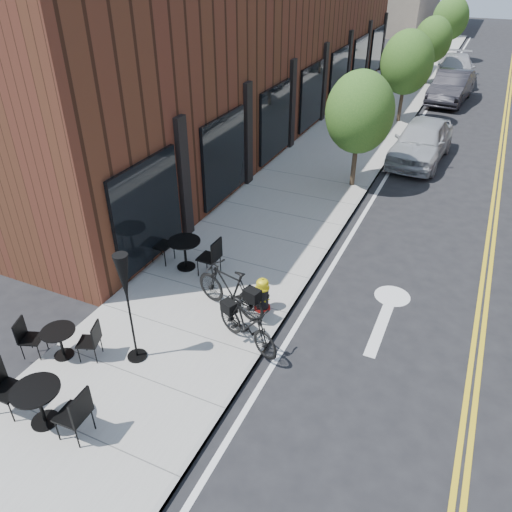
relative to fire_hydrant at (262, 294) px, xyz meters
The scene contains 17 objects.
ground 1.61m from the fire_hydrant, 67.55° to the right, with size 120.00×120.00×0.00m, color black.
sidewalk_near 8.73m from the fire_hydrant, 99.38° to the left, with size 4.00×70.00×0.12m, color #9E9B93.
building_near 14.23m from the fire_hydrant, 115.17° to the left, with size 5.00×28.00×7.00m, color #4F2A19.
tree_near_a 7.88m from the fire_hydrant, 90.15° to the left, with size 2.20×2.20×3.81m.
tree_near_b 15.75m from the fire_hydrant, 90.07° to the left, with size 2.30×2.30×3.98m.
tree_near_c 23.68m from the fire_hydrant, 90.05° to the left, with size 2.10×2.10×3.67m.
tree_near_d 31.68m from the fire_hydrant, 90.04° to the left, with size 2.40×2.40×4.11m.
fire_hydrant is the anchor object (origin of this frame).
bicycle_left 0.74m from the fire_hydrant, 151.23° to the right, with size 0.54×1.92×1.15m, color black.
bicycle_right 1.24m from the fire_hydrant, 80.34° to the right, with size 0.49×1.74×1.05m, color black.
bistro_set_a 4.96m from the fire_hydrant, 115.58° to the right, with size 1.91×0.86×1.03m.
bistro_set_b 4.31m from the fire_hydrant, 134.53° to the right, with size 1.60×0.92×0.84m.
bistro_set_c 2.59m from the fire_hydrant, 163.20° to the left, with size 1.90×0.84×1.02m.
patio_umbrella 3.27m from the fire_hydrant, 123.66° to the right, with size 0.39×0.39×2.43m.
parked_car_a 11.31m from the fire_hydrant, 81.63° to the left, with size 1.83×4.55×1.55m, color #A9ACB1.
parked_car_b 20.55m from the fire_hydrant, 85.29° to the left, with size 1.65×4.74×1.56m, color black.
parked_car_c 25.30m from the fire_hydrant, 86.87° to the left, with size 2.13×5.23×1.52m, color #ACACB1.
Camera 1 is at (3.06, -6.82, 7.20)m, focal length 35.00 mm.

